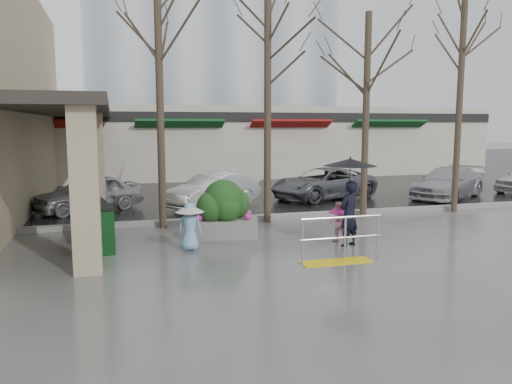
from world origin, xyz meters
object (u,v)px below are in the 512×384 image
woman (350,191)px  car_d (448,183)px  child_blue (190,222)px  news_boxes (99,225)px  car_a (89,193)px  tree_west (159,50)px  car_b (214,190)px  handrail (339,245)px  planter (224,210)px  tree_midwest (268,49)px  child_pink (338,219)px  car_c (323,183)px  tree_east (462,53)px  tree_mideast (367,65)px

woman → car_d: (7.63, 6.35, -0.76)m
child_blue → car_d: car_d is taller
news_boxes → car_a: (-0.47, 5.44, 0.07)m
tree_west → car_b: 5.86m
child_blue → car_a: size_ratio=0.31×
handrail → planter: (-1.90, 3.14, 0.37)m
tree_midwest → car_a: bearing=146.8°
tree_west → planter: 4.87m
woman → news_boxes: bearing=-41.2°
tree_midwest → car_a: 7.93m
child_pink → car_c: 7.40m
tree_midwest → car_d: tree_midwest is taller
tree_east → woman: 7.85m
child_pink → planter: bearing=-20.2°
planter → news_boxes: planter is taller
car_a → child_pink: bearing=17.6°
handrail → child_blue: child_blue is taller
tree_mideast → tree_east: size_ratio=0.90×
handrail → tree_midwest: (-0.16, 4.80, 4.86)m
child_blue → car_d: (11.49, 5.71, -0.07)m
car_a → car_c: same height
tree_east → tree_mideast: bearing=180.0°
tree_midwest → child_pink: tree_midwest is taller
car_d → child_blue: bearing=-95.1°
tree_east → child_pink: tree_east is taller
handrail → tree_east: bearing=35.9°
tree_west → news_boxes: size_ratio=3.32×
child_blue → car_b: (1.76, 6.02, -0.07)m
car_d → tree_west: bearing=-108.0°
tree_mideast → car_d: (5.36, 2.85, -4.23)m
handrail → car_a: car_a is taller
handrail → news_boxes: 5.86m
child_blue → news_boxes: 2.32m
tree_midwest → woman: (1.03, -3.51, -3.85)m
child_blue → car_c: car_c is taller
child_pink → child_blue: child_blue is taller
tree_mideast → planter: 6.72m
handrail → tree_midwest: 6.83m
tree_midwest → tree_mideast: tree_midwest is taller
tree_west → tree_midwest: size_ratio=0.97×
car_b → tree_west: bearing=-69.1°
tree_mideast → car_c: tree_mideast is taller
car_c → news_boxes: bearing=-73.9°
tree_mideast → car_c: (0.32, 3.99, -4.23)m
tree_mideast → car_b: (-4.36, 3.15, -4.23)m
news_boxes → car_c: bearing=24.6°
child_pink → car_c: size_ratio=0.23×
woman → car_a: 9.57m
tree_mideast → child_pink: tree_mideast is taller
handrail → news_boxes: (-5.09, 2.90, 0.18)m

